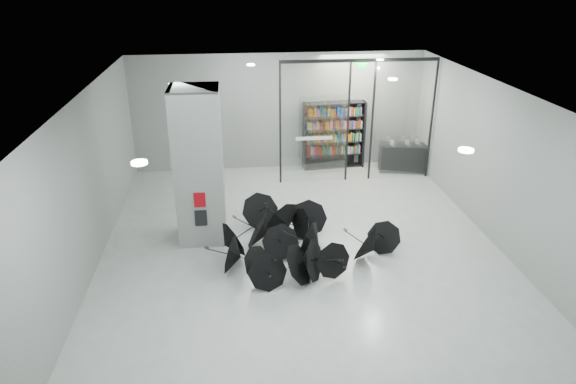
{
  "coord_description": "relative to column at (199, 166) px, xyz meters",
  "views": [
    {
      "loc": [
        -1.62,
        -10.26,
        6.61
      ],
      "look_at": [
        -0.3,
        1.5,
        1.4
      ],
      "focal_mm": 32.08,
      "sensor_mm": 36.0,
      "label": 1
    }
  ],
  "objects": [
    {
      "name": "exit_sign",
      "position": [
        4.9,
        3.3,
        1.82
      ],
      "size": [
        0.3,
        0.06,
        0.15
      ],
      "primitive_type": "cube",
      "color": "#0CE533",
      "rests_on": "room"
    },
    {
      "name": "fire_cabinet",
      "position": [
        0.0,
        -0.62,
        -0.65
      ],
      "size": [
        0.28,
        0.04,
        0.38
      ],
      "primitive_type": "cube",
      "color": "#A50A07",
      "rests_on": "column"
    },
    {
      "name": "umbrella_cluster",
      "position": [
        2.17,
        -1.29,
        -1.69
      ],
      "size": [
        5.19,
        4.24,
        1.28
      ],
      "color": "black",
      "rests_on": "ground"
    },
    {
      "name": "shop_counter",
      "position": [
        6.75,
        4.09,
        -1.52
      ],
      "size": [
        1.72,
        0.97,
        0.97
      ],
      "primitive_type": "cube",
      "rotation": [
        0.0,
        0.0,
        -0.21
      ],
      "color": "black",
      "rests_on": "ground"
    },
    {
      "name": "bookshelf",
      "position": [
        4.41,
        4.75,
        -0.82
      ],
      "size": [
        2.17,
        0.62,
        2.35
      ],
      "primitive_type": null,
      "rotation": [
        0.0,
        0.0,
        0.09
      ],
      "color": "black",
      "rests_on": "ground"
    },
    {
      "name": "column",
      "position": [
        0.0,
        0.0,
        0.0
      ],
      "size": [
        1.2,
        1.2,
        4.0
      ],
      "primitive_type": "cube",
      "color": "slate",
      "rests_on": "ground"
    },
    {
      "name": "glass_partition",
      "position": [
        4.89,
        3.5,
        0.18
      ],
      "size": [
        5.06,
        0.08,
        4.0
      ],
      "color": "silver",
      "rests_on": "ground"
    },
    {
      "name": "room",
      "position": [
        2.5,
        -2.0,
        0.84
      ],
      "size": [
        14.0,
        14.02,
        4.01
      ],
      "color": "gray",
      "rests_on": "ground"
    },
    {
      "name": "info_panel",
      "position": [
        0.0,
        -0.62,
        -1.15
      ],
      "size": [
        0.3,
        0.03,
        0.42
      ],
      "primitive_type": "cube",
      "color": "black",
      "rests_on": "column"
    }
  ]
}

